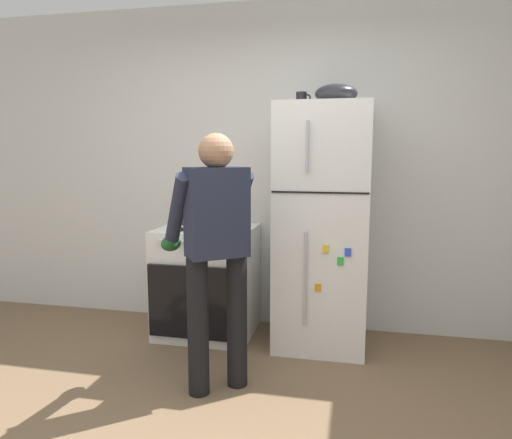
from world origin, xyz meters
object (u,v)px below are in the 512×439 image
Objects in this scene: stove_range at (207,281)px; coffee_mug at (302,98)px; refrigerator at (322,227)px; pepper_mill at (180,214)px; mixing_bowl at (336,94)px; person_cook at (215,241)px; red_pot at (224,222)px.

coffee_mug is (0.75, 0.06, 1.45)m from stove_range.
refrigerator reaches higher than pepper_mill.
mixing_bowl reaches higher than coffee_mug.
coffee_mug reaches higher than person_cook.
red_pot is (-0.18, 0.80, -0.01)m from person_cook.
stove_range is 0.53m from red_pot.
person_cook is at bearing -67.98° from stove_range.
stove_range is 0.56× the size of person_cook.
refrigerator is 2.07× the size of stove_range.
mixing_bowl is (1.31, -0.20, 0.95)m from pepper_mill.
stove_range is 2.88× the size of mixing_bowl.
pepper_mill is (-0.30, 0.21, 0.52)m from stove_range.
person_cook is 1.36m from coffee_mug.
mixing_bowl reaches higher than red_pot.
refrigerator is at bearing 55.42° from person_cook.
red_pot is 1.29m from mixing_bowl.
pepper_mill is (-1.23, 0.20, 0.04)m from refrigerator.
person_cook is (0.34, -0.84, 0.51)m from stove_range.
red_pot is 1.12m from coffee_mug.
person_cook is 11.32× the size of pepper_mill.
mixing_bowl reaches higher than refrigerator.
mixing_bowl is (0.08, 0.00, 0.99)m from refrigerator.
person_cook is 4.33× the size of red_pot.
coffee_mug is 0.36× the size of mixing_bowl.
stove_range is at bearing -35.04° from pepper_mill.
coffee_mug reaches higher than pepper_mill.
red_pot is 2.61× the size of pepper_mill.
red_pot is at bearing -170.39° from coffee_mug.
person_cook reaches higher than stove_range.
coffee_mug is (0.41, 0.90, 0.94)m from person_cook.
mixing_bowl is (0.67, 0.85, 0.96)m from person_cook.
refrigerator is 0.99m from mixing_bowl.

